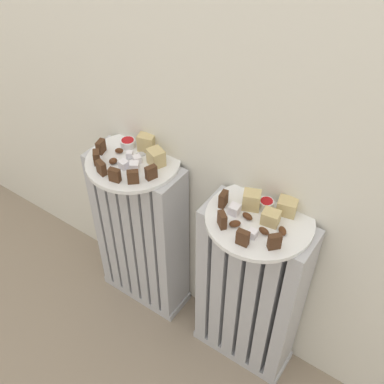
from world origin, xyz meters
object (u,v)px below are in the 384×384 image
Objects in this scene: plate_right at (260,219)px; radiator_left at (141,235)px; jam_bowl_left at (128,143)px; jam_bowl_right at (266,203)px; fork at (133,157)px; radiator_right at (249,294)px; plate_left at (133,161)px.

radiator_left is at bearing -180.00° from plate_right.
jam_bowl_right is at bearing 0.40° from jam_bowl_left.
fork is (-0.00, 0.01, 0.32)m from radiator_left.
jam_bowl_right reaches higher than radiator_right.
radiator_right is 0.52m from plate_left.
radiator_right is at bearing -4.94° from jam_bowl_left.
jam_bowl_right reaches higher than fork.
radiator_left is 15.97× the size of jam_bowl_right.
radiator_right is at bearing -0.87° from fork.
radiator_left is 0.32m from plate_left.
plate_left is 0.07m from jam_bowl_left.
radiator_left is 0.52m from jam_bowl_right.
plate_right is (0.41, 0.00, 0.00)m from plate_left.
plate_right is at bearing -116.57° from radiator_right.
plate_right is at bearing 0.00° from plate_left.
jam_bowl_right reaches higher than plate_right.
plate_right is at bearing 0.00° from radiator_left.
fork is (-0.41, 0.01, 0.01)m from plate_right.
jam_bowl_right is (-0.01, 0.04, 0.02)m from plate_right.
jam_bowl_left is (-0.05, 0.04, 0.33)m from radiator_left.
radiator_right is 0.53m from fork.
radiator_left is 6.91× the size of fork.
fork is (-0.00, 0.01, 0.01)m from plate_left.
plate_left and plate_right have the same top height.
radiator_right is 13.80× the size of jam_bowl_left.
jam_bowl_left reaches higher than fork.
jam_bowl_left is 0.06m from fork.
jam_bowl_right reaches higher than radiator_left.
jam_bowl_right is at bearing 6.09° from radiator_left.
jam_bowl_left is 1.16× the size of jam_bowl_right.
radiator_left is 0.41m from radiator_right.
plate_right is at bearing -0.87° from fork.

